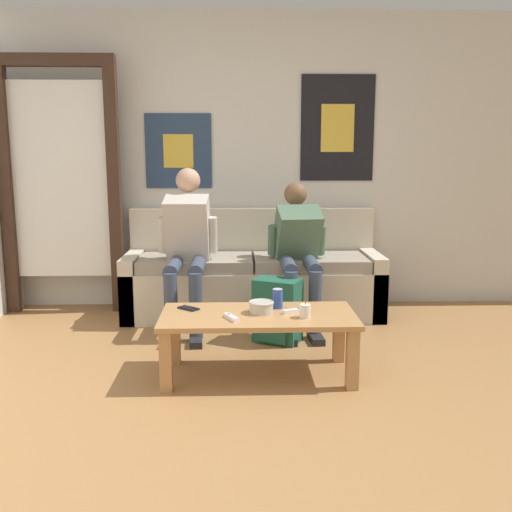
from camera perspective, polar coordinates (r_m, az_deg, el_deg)
ground_plane at (r=3.07m, az=-2.54°, el=-15.97°), size 18.00×18.00×0.00m
wall_back at (r=5.10m, az=-2.30°, el=9.34°), size 10.00×0.07×2.55m
door_frame at (r=5.10m, az=-19.00°, el=7.93°), size 1.00×0.10×2.15m
couch at (r=4.86m, az=-0.30°, el=-2.31°), size 2.14×0.71×0.88m
coffee_table at (r=3.50m, az=0.23°, el=-6.86°), size 1.19×0.56×0.39m
person_seated_adult at (r=4.46m, az=-6.94°, el=1.40°), size 0.47×0.90×1.24m
person_seated_teen at (r=4.49m, az=4.26°, el=0.83°), size 0.47×0.93×1.12m
backpack at (r=4.15m, az=2.12°, el=-5.62°), size 0.38×0.33×0.46m
ceramic_bowl at (r=3.50m, az=0.52°, el=-5.06°), size 0.16×0.16×0.07m
pillar_candle at (r=3.41m, az=4.93°, el=-5.51°), size 0.07×0.07×0.09m
drink_can_blue at (r=3.60m, az=2.17°, el=-4.27°), size 0.07×0.07×0.12m
game_controller_near_left at (r=3.37m, az=-2.50°, el=-6.16°), size 0.09×0.14×0.03m
game_controller_near_right at (r=3.51m, az=3.78°, el=-5.50°), size 0.15×0.09×0.03m
cell_phone at (r=3.61m, az=-6.77°, el=-5.21°), size 0.15×0.14×0.01m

